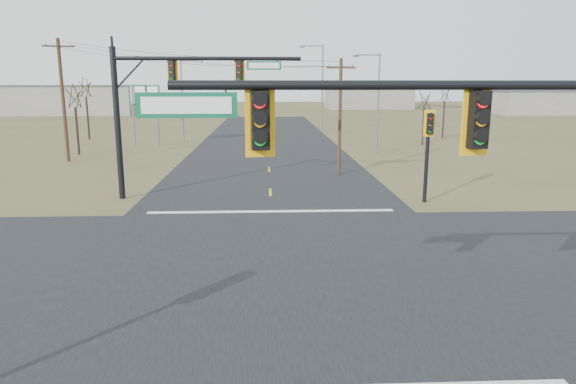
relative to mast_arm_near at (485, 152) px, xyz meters
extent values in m
plane|color=brown|center=(-3.82, 7.50, -4.91)|extent=(320.00, 320.00, 0.00)
cube|color=black|center=(-3.82, 7.50, -4.90)|extent=(160.00, 14.00, 0.02)
cube|color=black|center=(-3.82, 7.50, -4.90)|extent=(14.00, 160.00, 0.02)
cube|color=silver|center=(-3.82, 15.00, -4.88)|extent=(12.00, 0.40, 0.01)
cylinder|color=black|center=(-0.98, 0.00, 1.21)|extent=(9.61, 0.17, 0.17)
cube|color=#0B5135|center=(-5.47, 0.00, 0.86)|extent=(1.80, 0.05, 0.45)
cylinder|color=black|center=(-11.91, 18.40, -0.90)|extent=(0.32, 0.32, 8.02)
cylinder|color=black|center=(-7.04, 18.40, 2.51)|extent=(9.74, 0.21, 0.21)
cube|color=#0B5135|center=(-4.11, 18.40, 2.16)|extent=(1.80, 0.05, 0.45)
cylinder|color=black|center=(4.30, 16.76, -2.57)|extent=(0.20, 0.20, 4.67)
cylinder|color=#442A1D|center=(0.94, 25.14, -1.03)|extent=(0.22, 0.22, 7.76)
cube|color=#442A1D|center=(0.94, 25.14, 2.25)|extent=(1.90, 0.21, 0.12)
cylinder|color=#442A1D|center=(-19.94, 32.37, -0.14)|extent=(0.28, 0.28, 9.55)
cube|color=#442A1D|center=(-19.94, 32.37, 4.04)|extent=(2.26, 0.84, 0.12)
cylinder|color=slate|center=(-17.22, 43.04, -1.91)|extent=(0.16, 0.16, 5.99)
cylinder|color=slate|center=(-14.83, 43.04, -1.91)|extent=(0.16, 0.16, 5.99)
cube|color=#0B5135|center=(-16.02, 43.04, 0.08)|extent=(3.15, 0.73, 2.00)
cylinder|color=slate|center=(5.90, 36.13, -0.54)|extent=(0.18, 0.18, 8.75)
cylinder|color=slate|center=(4.85, 36.13, 3.64)|extent=(2.10, 0.11, 0.11)
cube|color=slate|center=(3.80, 36.13, 3.54)|extent=(0.53, 0.40, 0.16)
cylinder|color=slate|center=(3.38, 58.19, 0.59)|extent=(0.22, 0.22, 11.00)
cylinder|color=slate|center=(2.06, 58.19, 5.89)|extent=(2.64, 0.13, 0.13)
cube|color=slate|center=(0.74, 58.19, 5.79)|extent=(0.65, 0.42, 0.20)
cylinder|color=slate|center=(-12.83, 46.12, -0.57)|extent=(0.17, 0.17, 8.67)
cylinder|color=slate|center=(-11.79, 46.12, 3.56)|extent=(2.08, 0.10, 0.10)
cube|color=slate|center=(-10.75, 46.12, 3.46)|extent=(0.52, 0.39, 0.16)
cylinder|color=black|center=(-20.45, 36.24, -2.85)|extent=(0.20, 0.20, 4.12)
cylinder|color=black|center=(-23.81, 49.14, -2.56)|extent=(0.22, 0.22, 4.69)
cylinder|color=black|center=(11.85, 41.92, -3.10)|extent=(0.19, 0.19, 3.62)
cylinder|color=black|center=(16.27, 48.78, -2.84)|extent=(0.18, 0.18, 4.14)
cube|color=gray|center=(-43.82, 97.50, -2.16)|extent=(28.00, 14.00, 5.50)
cube|color=gray|center=(21.18, 117.50, -2.41)|extent=(20.00, 12.00, 5.00)
cube|color=gray|center=(51.18, 92.50, -2.66)|extent=(18.00, 10.00, 4.50)
camera|label=1|loc=(-4.08, -9.30, 1.25)|focal=32.00mm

